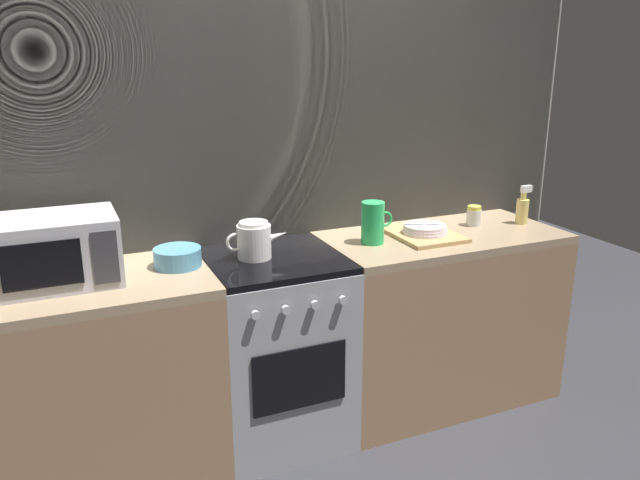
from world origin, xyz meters
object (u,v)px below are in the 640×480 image
at_px(kettle, 254,240).
at_px(dish_pile, 423,232).
at_px(spice_jar, 474,216).
at_px(microwave, 57,250).
at_px(stove_unit, 276,348).
at_px(spray_bottle, 522,209).
at_px(pitcher, 373,223).
at_px(mixing_bowl, 178,257).

relative_size(kettle, dish_pile, 0.71).
height_order(kettle, spice_jar, kettle).
bearing_deg(kettle, microwave, 179.03).
relative_size(stove_unit, spray_bottle, 4.43).
height_order(microwave, pitcher, microwave).
bearing_deg(microwave, kettle, -0.97).
distance_m(stove_unit, kettle, 0.54).
bearing_deg(stove_unit, spray_bottle, 0.19).
xyz_separation_m(kettle, pitcher, (0.58, -0.01, 0.02)).
distance_m(mixing_bowl, pitcher, 0.92).
bearing_deg(spice_jar, spray_bottle, -14.50).
distance_m(stove_unit, pitcher, 0.75).
bearing_deg(kettle, spice_jar, 2.43).
relative_size(microwave, dish_pile, 1.15).
bearing_deg(spray_bottle, dish_pile, 180.00).
relative_size(kettle, spray_bottle, 1.40).
relative_size(pitcher, spice_jar, 1.90).
relative_size(microwave, spray_bottle, 2.27).
bearing_deg(kettle, stove_unit, -13.48).
bearing_deg(pitcher, mixing_bowl, 177.81).
xyz_separation_m(dish_pile, spray_bottle, (0.61, -0.00, 0.06)).
xyz_separation_m(dish_pile, spice_jar, (0.35, 0.07, 0.03)).
bearing_deg(microwave, spice_jar, 1.08).
relative_size(dish_pile, spice_jar, 3.81).
height_order(pitcher, spice_jar, pitcher).
bearing_deg(spray_bottle, microwave, 179.28).
distance_m(kettle, spray_bottle, 1.47).
bearing_deg(pitcher, spray_bottle, -0.25).
bearing_deg(mixing_bowl, spice_jar, 1.03).
height_order(stove_unit, mixing_bowl, mixing_bowl).
distance_m(mixing_bowl, dish_pile, 1.20).
distance_m(stove_unit, spray_bottle, 1.49).
bearing_deg(dish_pile, pitcher, 179.21).
relative_size(kettle, spice_jar, 2.71).
height_order(dish_pile, spray_bottle, spray_bottle).
bearing_deg(kettle, dish_pile, -0.99).
bearing_deg(mixing_bowl, dish_pile, -1.86).
bearing_deg(dish_pile, kettle, 179.01).
bearing_deg(spray_bottle, mixing_bowl, 178.77).
distance_m(pitcher, spice_jar, 0.64).
bearing_deg(spray_bottle, stove_unit, -179.81).
bearing_deg(microwave, spray_bottle, -0.72).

